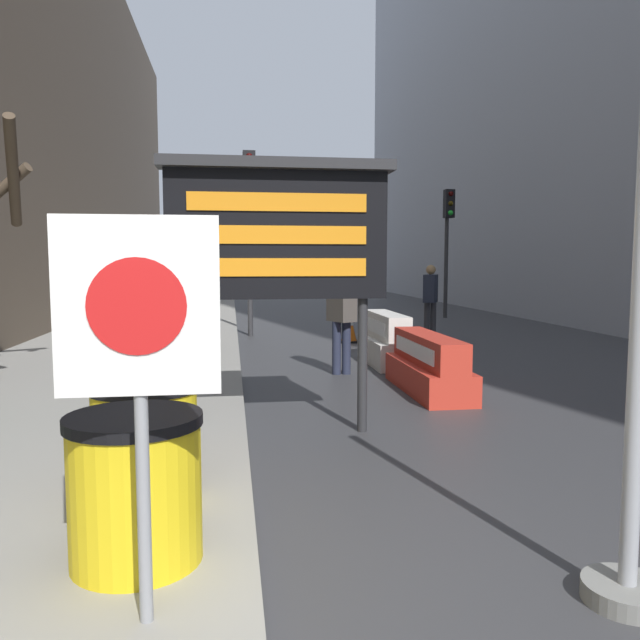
% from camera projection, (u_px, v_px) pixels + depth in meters
% --- Properties ---
extents(ground_plane, '(120.00, 120.00, 0.00)m').
position_uv_depth(ground_plane, '(263.00, 622.00, 2.98)').
color(ground_plane, '#38383A').
extents(barrel_drum_foreground, '(0.72, 0.72, 0.80)m').
position_uv_depth(barrel_drum_foreground, '(136.00, 488.00, 3.31)').
color(barrel_drum_foreground, yellow).
rests_on(barrel_drum_foreground, sidewalk_left).
extents(barrel_drum_middle, '(0.72, 0.72, 0.80)m').
position_uv_depth(barrel_drum_middle, '(145.00, 440.00, 4.19)').
color(barrel_drum_middle, yellow).
rests_on(barrel_drum_middle, sidewalk_left).
extents(warning_sign, '(0.69, 0.08, 1.79)m').
position_uv_depth(warning_sign, '(139.00, 337.00, 2.65)').
color(warning_sign, gray).
rests_on(warning_sign, sidewalk_left).
extents(message_board, '(2.25, 0.36, 2.69)m').
position_uv_depth(message_board, '(277.00, 233.00, 6.03)').
color(message_board, '#28282B').
rests_on(message_board, ground_plane).
extents(jersey_barrier_red_striped, '(0.64, 2.05, 0.76)m').
position_uv_depth(jersey_barrier_red_striped, '(428.00, 367.00, 8.22)').
color(jersey_barrier_red_striped, red).
rests_on(jersey_barrier_red_striped, ground_plane).
extents(jersey_barrier_white, '(0.63, 1.76, 0.86)m').
position_uv_depth(jersey_barrier_white, '(386.00, 342.00, 10.43)').
color(jersey_barrier_white, silver).
rests_on(jersey_barrier_white, ground_plane).
extents(traffic_cone_near, '(0.40, 0.40, 0.72)m').
position_uv_depth(traffic_cone_near, '(349.00, 326.00, 13.26)').
color(traffic_cone_near, black).
rests_on(traffic_cone_near, ground_plane).
extents(traffic_cone_mid, '(0.44, 0.44, 0.78)m').
position_uv_depth(traffic_cone_mid, '(386.00, 334.00, 11.45)').
color(traffic_cone_mid, black).
rests_on(traffic_cone_mid, ground_plane).
extents(traffic_light_near_curb, '(0.28, 0.44, 4.17)m').
position_uv_depth(traffic_light_near_curb, '(249.00, 204.00, 14.07)').
color(traffic_light_near_curb, '#2D2D30').
rests_on(traffic_light_near_curb, ground_plane).
extents(traffic_light_far_side, '(0.28, 0.44, 3.86)m').
position_uv_depth(traffic_light_far_side, '(448.00, 225.00, 18.75)').
color(traffic_light_far_side, '#2D2D30').
rests_on(traffic_light_far_side, ground_plane).
extents(pedestrian_worker, '(0.43, 0.51, 1.68)m').
position_uv_depth(pedestrian_worker, '(342.00, 310.00, 9.45)').
color(pedestrian_worker, '#23283D').
rests_on(pedestrian_worker, ground_plane).
extents(pedestrian_passerby, '(0.44, 0.50, 1.64)m').
position_uv_depth(pedestrian_passerby, '(430.00, 295.00, 14.12)').
color(pedestrian_passerby, '#333338').
rests_on(pedestrian_passerby, ground_plane).
extents(steel_pole_right, '(0.44, 0.44, 2.73)m').
position_uv_depth(steel_pole_right, '(633.00, 455.00, 3.08)').
color(steel_pole_right, gray).
rests_on(steel_pole_right, ground_plane).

